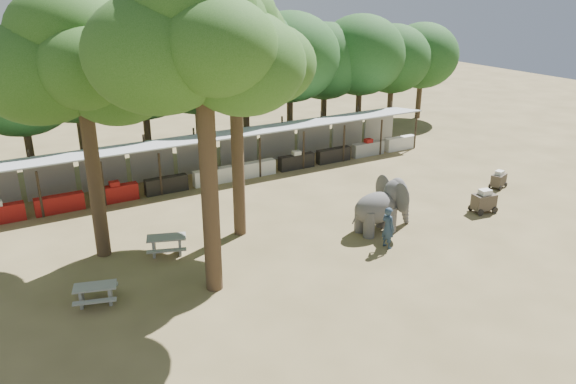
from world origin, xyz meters
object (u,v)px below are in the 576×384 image
cart_back (499,179)px  yard_tree_back (229,45)px  handler (388,228)px  yard_tree_center (196,40)px  cart_front (484,201)px  yard_tree_left (75,60)px  picnic_table_far (167,243)px  picnic_table_near (96,292)px  elephant (383,206)px

cart_back → yard_tree_back: bearing=154.6°
handler → yard_tree_center: bearing=79.6°
handler → cart_front: size_ratio=1.41×
cart_front → cart_back: 4.09m
yard_tree_left → picnic_table_far: yard_tree_left is taller
yard_tree_left → picnic_table_near: size_ratio=6.05×
yard_tree_back → picnic_table_far: size_ratio=5.56×
yard_tree_left → cart_back: 22.99m
elephant → cart_back: elephant is taller
yard_tree_center → yard_tree_back: size_ratio=1.06×
yard_tree_back → cart_front: bearing=-18.9°
elephant → picnic_table_near: 13.12m
picnic_table_far → cart_back: (18.95, -1.48, -0.03)m
yard_tree_back → elephant: yard_tree_back is taller
yard_tree_center → yard_tree_back: (3.00, 4.00, -0.67)m
elephant → cart_front: 5.95m
elephant → cart_back: bearing=8.4°
cart_front → handler: bearing=-165.8°
elephant → picnic_table_near: bearing=-179.3°
picnic_table_near → cart_back: 22.51m
picnic_table_far → cart_front: 15.82m
picnic_table_near → cart_front: size_ratio=1.35×
yard_tree_center → cart_front: yard_tree_center is taller
yard_tree_center → handler: size_ratio=6.35×
elephant → yard_tree_center: bearing=-173.7°
yard_tree_center → cart_front: size_ratio=8.96×
yard_tree_center → cart_front: (14.93, -0.08, -8.61)m
handler → picnic_table_near: size_ratio=1.04×
handler → picnic_table_far: size_ratio=0.93×
cart_back → elephant: bearing=169.2°
picnic_table_far → cart_back: bearing=15.4°
yard_tree_center → cart_back: 20.50m
yard_tree_back → cart_front: size_ratio=8.45×
picnic_table_near → cart_front: 18.98m
elephant → yard_tree_back: bearing=153.4°
yard_tree_center → picnic_table_near: size_ratio=6.61×
elephant → picnic_table_far: bearing=165.7°
yard_tree_left → elephant: bearing=-19.2°
picnic_table_far → cart_front: bearing=6.9°
yard_tree_center → picnic_table_far: 9.35m
yard_tree_left → cart_back: (21.45, -3.01, -7.70)m
yard_tree_center → handler: yard_tree_center is taller
yard_tree_center → cart_back: size_ratio=10.04×
picnic_table_far → cart_front: cart_front is taller
yard_tree_center → elephant: yard_tree_center is taller
yard_tree_back → picnic_table_far: bearing=-171.2°
cart_back → yard_tree_left: bearing=154.0°
cart_front → cart_back: cart_front is taller
yard_tree_left → elephant: 14.56m
yard_tree_center → elephant: size_ratio=3.77×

